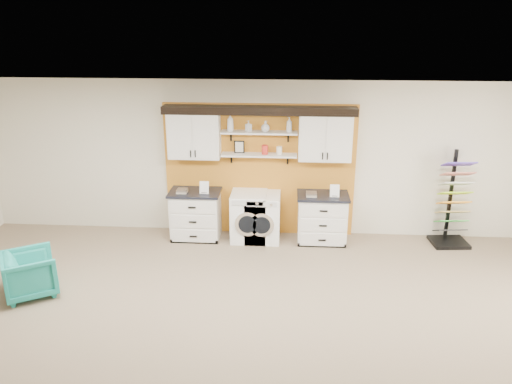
# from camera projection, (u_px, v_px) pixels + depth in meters

# --- Properties ---
(floor) EXTENTS (10.00, 10.00, 0.00)m
(floor) POSITION_uv_depth(u_px,v_px,m) (238.00, 374.00, 5.63)
(floor) COLOR #817157
(floor) RESTS_ON ground
(ceiling) EXTENTS (10.00, 10.00, 0.00)m
(ceiling) POSITION_uv_depth(u_px,v_px,m) (234.00, 130.00, 4.70)
(ceiling) COLOR white
(ceiling) RESTS_ON wall_back
(wall_back) EXTENTS (10.00, 0.00, 10.00)m
(wall_back) POSITION_uv_depth(u_px,v_px,m) (260.00, 159.00, 8.93)
(wall_back) COLOR beige
(wall_back) RESTS_ON floor
(accent_panel) EXTENTS (3.40, 0.07, 2.40)m
(accent_panel) POSITION_uv_depth(u_px,v_px,m) (260.00, 170.00, 8.96)
(accent_panel) COLOR #BE7620
(accent_panel) RESTS_ON wall_back
(upper_cabinet_left) EXTENTS (0.90, 0.35, 0.84)m
(upper_cabinet_left) POSITION_uv_depth(u_px,v_px,m) (194.00, 134.00, 8.65)
(upper_cabinet_left) COLOR white
(upper_cabinet_left) RESTS_ON wall_back
(upper_cabinet_right) EXTENTS (0.90, 0.35, 0.84)m
(upper_cabinet_right) POSITION_uv_depth(u_px,v_px,m) (325.00, 136.00, 8.50)
(upper_cabinet_right) COLOR white
(upper_cabinet_right) RESTS_ON wall_back
(shelf_lower) EXTENTS (1.32, 0.28, 0.03)m
(shelf_lower) POSITION_uv_depth(u_px,v_px,m) (259.00, 155.00, 8.70)
(shelf_lower) COLOR white
(shelf_lower) RESTS_ON wall_back
(shelf_upper) EXTENTS (1.32, 0.28, 0.03)m
(shelf_upper) POSITION_uv_depth(u_px,v_px,m) (259.00, 132.00, 8.56)
(shelf_upper) COLOR white
(shelf_upper) RESTS_ON wall_back
(crown_molding) EXTENTS (3.30, 0.41, 0.13)m
(crown_molding) POSITION_uv_depth(u_px,v_px,m) (259.00, 109.00, 8.44)
(crown_molding) COLOR black
(crown_molding) RESTS_ON wall_back
(picture_frame) EXTENTS (0.18, 0.02, 0.22)m
(picture_frame) POSITION_uv_depth(u_px,v_px,m) (239.00, 147.00, 8.72)
(picture_frame) COLOR black
(picture_frame) RESTS_ON shelf_lower
(canister_red) EXTENTS (0.11, 0.11, 0.16)m
(canister_red) POSITION_uv_depth(u_px,v_px,m) (265.00, 150.00, 8.66)
(canister_red) COLOR red
(canister_red) RESTS_ON shelf_lower
(canister_cream) EXTENTS (0.10, 0.10, 0.14)m
(canister_cream) POSITION_uv_depth(u_px,v_px,m) (279.00, 150.00, 8.65)
(canister_cream) COLOR silver
(canister_cream) RESTS_ON shelf_lower
(base_cabinet_left) EXTENTS (0.91, 0.66, 0.89)m
(base_cabinet_left) POSITION_uv_depth(u_px,v_px,m) (196.00, 214.00, 8.98)
(base_cabinet_left) COLOR white
(base_cabinet_left) RESTS_ON floor
(base_cabinet_right) EXTENTS (0.90, 0.66, 0.88)m
(base_cabinet_right) POSITION_uv_depth(u_px,v_px,m) (322.00, 218.00, 8.84)
(base_cabinet_right) COLOR white
(base_cabinet_right) RESTS_ON floor
(washer) EXTENTS (0.63, 0.71, 0.88)m
(washer) POSITION_uv_depth(u_px,v_px,m) (249.00, 216.00, 8.92)
(washer) COLOR white
(washer) RESTS_ON floor
(dryer) EXTENTS (0.61, 0.71, 0.86)m
(dryer) POSITION_uv_depth(u_px,v_px,m) (263.00, 217.00, 8.91)
(dryer) COLOR white
(dryer) RESTS_ON floor
(sample_rack) EXTENTS (0.66, 0.56, 1.68)m
(sample_rack) POSITION_uv_depth(u_px,v_px,m) (452.00, 215.00, 8.70)
(sample_rack) COLOR black
(sample_rack) RESTS_ON floor
(armchair) EXTENTS (0.96, 0.95, 0.64)m
(armchair) POSITION_uv_depth(u_px,v_px,m) (30.00, 274.00, 7.17)
(armchair) COLOR teal
(armchair) RESTS_ON floor
(soap_bottle_a) EXTENTS (0.15, 0.15, 0.30)m
(soap_bottle_a) POSITION_uv_depth(u_px,v_px,m) (230.00, 122.00, 8.54)
(soap_bottle_a) COLOR silver
(soap_bottle_a) RESTS_ON shelf_upper
(soap_bottle_b) EXTENTS (0.12, 0.12, 0.19)m
(soap_bottle_b) POSITION_uv_depth(u_px,v_px,m) (249.00, 126.00, 8.54)
(soap_bottle_b) COLOR silver
(soap_bottle_b) RESTS_ON shelf_upper
(soap_bottle_c) EXTENTS (0.16, 0.16, 0.19)m
(soap_bottle_c) POSITION_uv_depth(u_px,v_px,m) (265.00, 126.00, 8.52)
(soap_bottle_c) COLOR silver
(soap_bottle_c) RESTS_ON shelf_upper
(soap_bottle_d) EXTENTS (0.14, 0.14, 0.26)m
(soap_bottle_d) POSITION_uv_depth(u_px,v_px,m) (289.00, 124.00, 8.48)
(soap_bottle_d) COLOR silver
(soap_bottle_d) RESTS_ON shelf_upper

